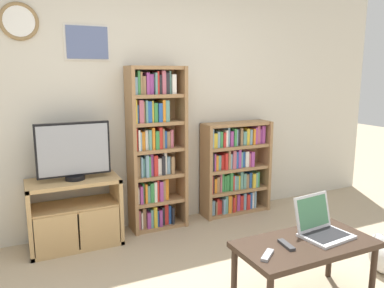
% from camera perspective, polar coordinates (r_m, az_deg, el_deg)
% --- Properties ---
extents(wall_back, '(6.32, 0.09, 2.60)m').
position_cam_1_polar(wall_back, '(3.99, -7.50, 5.98)').
color(wall_back, beige).
rests_on(wall_back, ground_plane).
extents(tv_stand, '(0.84, 0.42, 0.65)m').
position_cam_1_polar(tv_stand, '(3.77, -17.38, -10.01)').
color(tv_stand, tan).
rests_on(tv_stand, ground_plane).
extents(television, '(0.66, 0.18, 0.54)m').
position_cam_1_polar(television, '(3.61, -17.60, -1.05)').
color(television, black).
rests_on(television, tv_stand).
extents(bookshelf_tall, '(0.59, 0.28, 1.70)m').
position_cam_1_polar(bookshelf_tall, '(3.91, -5.81, -0.82)').
color(bookshelf_tall, '#9E754C').
rests_on(bookshelf_tall, ground_plane).
extents(bookshelf_short, '(0.83, 0.26, 1.08)m').
position_cam_1_polar(bookshelf_short, '(4.41, 6.31, -3.73)').
color(bookshelf_short, '#9E754C').
rests_on(bookshelf_short, ground_plane).
extents(coffee_table, '(0.99, 0.49, 0.48)m').
position_cam_1_polar(coffee_table, '(2.82, 16.89, -15.10)').
color(coffee_table, '#332319').
rests_on(coffee_table, ground_plane).
extents(laptop, '(0.37, 0.34, 0.28)m').
position_cam_1_polar(laptop, '(2.92, 19.01, -11.70)').
color(laptop, silver).
rests_on(laptop, coffee_table).
extents(remote_near_laptop, '(0.15, 0.13, 0.02)m').
position_cam_1_polar(remote_near_laptop, '(2.54, 11.42, -16.27)').
color(remote_near_laptop, '#99999E').
rests_on(remote_near_laptop, coffee_table).
extents(remote_far_from_laptop, '(0.06, 0.16, 0.02)m').
position_cam_1_polar(remote_far_from_laptop, '(2.70, 14.17, -14.67)').
color(remote_far_from_laptop, '#38383A').
rests_on(remote_far_from_laptop, coffee_table).
extents(cat, '(0.26, 0.55, 0.31)m').
position_cam_1_polar(cat, '(3.60, 27.03, -14.93)').
color(cat, white).
rests_on(cat, ground_plane).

